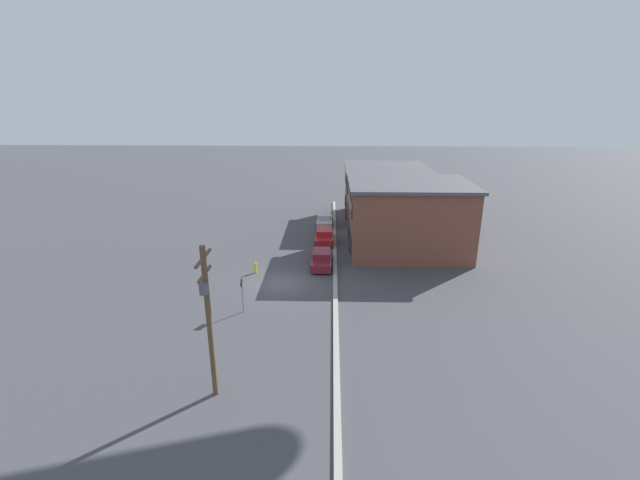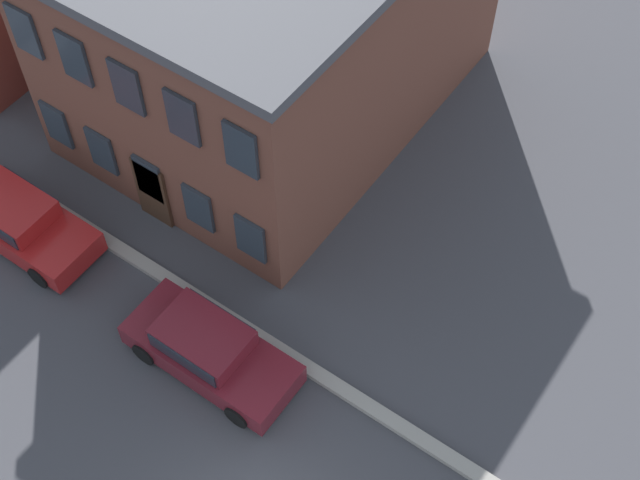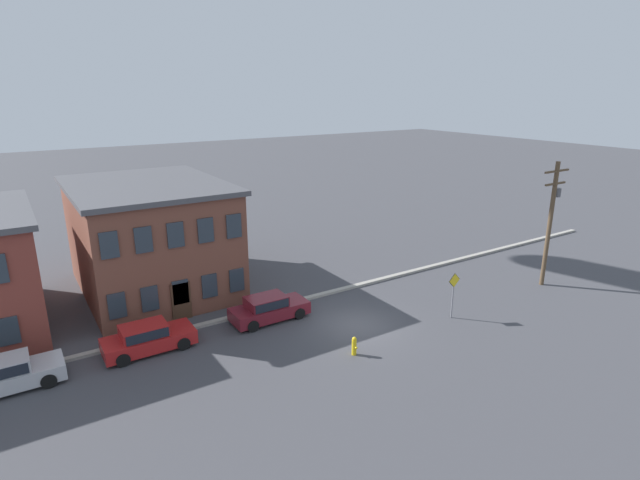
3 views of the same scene
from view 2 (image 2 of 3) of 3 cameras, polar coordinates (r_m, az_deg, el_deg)
kerb_strip at (r=21.74m, az=3.09°, el=-10.56°), size 56.00×0.36×0.16m
apartment_midblock at (r=25.49m, az=-2.91°, el=14.59°), size 8.96×11.71×6.97m
car_red at (r=25.14m, az=-18.74°, el=1.30°), size 4.40×1.92×1.43m
car_maroon at (r=21.83m, az=-7.15°, el=-6.88°), size 4.40×1.92×1.43m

